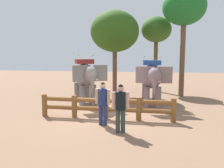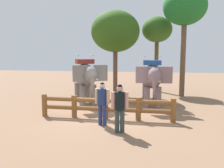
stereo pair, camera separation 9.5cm
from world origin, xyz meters
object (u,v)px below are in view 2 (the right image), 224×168
Objects in this scene: elephant_near_left at (86,76)px; tree_far_left at (115,32)px; tourist_woman_in_black at (102,100)px; log_fence at (105,106)px; tree_back_center at (185,8)px; tree_far_right at (157,31)px; elephant_center at (152,78)px; tourist_man_in_blue at (120,105)px.

tree_far_left is at bearing 71.83° from elephant_near_left.
tourist_woman_in_black is (1.93, -4.10, -0.60)m from elephant_near_left.
log_fence is 0.84× the size of tree_back_center.
elephant_near_left is 0.57× the size of tree_far_right.
elephant_center is at bearing 1.89° from elephant_near_left.
elephant_near_left is (-1.86, 3.15, 1.04)m from log_fence.
tree_back_center is at bearing 58.16° from log_fence.
tree_far_right is at bearing 82.19° from tourist_man_in_blue.
elephant_near_left reaches higher than tourist_woman_in_black.
tourist_man_in_blue is at bearing -60.59° from elephant_near_left.
tourist_man_in_blue is at bearing -44.18° from tourist_woman_in_black.
tree_far_left reaches higher than tourist_woman_in_black.
elephant_center is at bearing -52.47° from tree_far_left.
tree_far_left is 0.83× the size of tree_back_center.
tourist_man_in_blue is (0.91, -1.77, 0.46)m from log_fence.
tree_far_left is (1.20, 3.67, 2.96)m from elephant_near_left.
tourist_woman_in_black is 0.29× the size of tree_far_left.
tree_far_right is (2.36, 8.78, 4.21)m from log_fence.
log_fence is at bearing -121.84° from tree_back_center.
tourist_man_in_blue is 0.25× the size of tree_back_center.
tree_back_center reaches higher than tourist_woman_in_black.
elephant_center is 0.56× the size of tree_far_right.
tree_far_right reaches higher than tourist_woman_in_black.
tree_far_left reaches higher than elephant_near_left.
tourist_man_in_blue is 11.29m from tree_far_right.
log_fence is 1.84× the size of elephant_near_left.
log_fence is at bearing 117.21° from tourist_man_in_blue.
elephant_near_left reaches higher than log_fence.
tourist_woman_in_black is 0.24× the size of tree_back_center.
tree_far_left is (-1.57, 8.58, 3.53)m from tourist_man_in_blue.
elephant_near_left is 7.72m from tree_far_right.
tourist_woman_in_black is at bearing -118.16° from tree_back_center.
log_fence is 7.92m from tree_far_left.
elephant_near_left is at bearing -149.57° from tree_back_center.
tree_back_center is (4.08, 7.62, 5.02)m from tourist_woman_in_black.
elephant_near_left is at bearing 119.41° from tourist_man_in_blue.
tourist_woman_in_black is at bearing -86.12° from log_fence.
elephant_near_left is 0.55× the size of tree_far_left.
tree_back_center is at bearing 30.43° from elephant_near_left.
tourist_woman_in_black is 0.98× the size of tourist_man_in_blue.
tree_far_right is at bearing 130.42° from tree_back_center.
elephant_near_left is 1.85× the size of tourist_man_in_blue.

